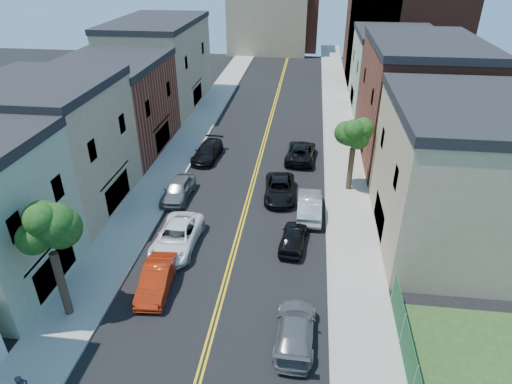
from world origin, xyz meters
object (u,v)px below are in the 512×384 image
(red_sedan, at_px, (157,279))
(silver_car_right, at_px, (309,205))
(grey_car_left, at_px, (178,189))
(dark_car_right_far, at_px, (301,152))
(white_pickup, at_px, (177,237))
(black_car_left, at_px, (207,152))
(black_suv_lane, at_px, (280,189))
(grey_car_right, at_px, (295,330))
(black_car_right, at_px, (293,237))

(red_sedan, height_order, silver_car_right, silver_car_right)
(red_sedan, relative_size, grey_car_left, 0.95)
(dark_car_right_far, bearing_deg, white_pickup, 66.51)
(grey_car_left, relative_size, silver_car_right, 0.95)
(black_car_left, bearing_deg, black_suv_lane, -35.91)
(grey_car_right, distance_m, silver_car_right, 12.08)
(black_car_left, distance_m, silver_car_right, 13.00)
(grey_car_right, bearing_deg, grey_car_left, -52.14)
(black_car_left, relative_size, black_car_right, 1.25)
(dark_car_right_far, bearing_deg, black_suv_lane, 82.89)
(white_pickup, xyz_separation_m, grey_car_right, (8.09, -6.97, -0.08))
(dark_car_right_far, distance_m, black_suv_lane, 7.44)
(grey_car_left, bearing_deg, grey_car_right, -51.55)
(black_car_right, bearing_deg, white_pickup, 13.43)
(dark_car_right_far, bearing_deg, grey_car_right, 94.97)
(grey_car_left, bearing_deg, dark_car_right_far, 44.46)
(black_car_right, height_order, black_suv_lane, black_suv_lane)
(white_pickup, xyz_separation_m, grey_car_left, (-1.70, 6.31, 0.02))
(white_pickup, distance_m, dark_car_right_far, 16.65)
(black_suv_lane, bearing_deg, white_pickup, -133.09)
(grey_car_right, bearing_deg, black_car_left, -64.88)
(black_car_left, distance_m, black_suv_lane, 9.62)
(black_car_right, height_order, dark_car_right_far, dark_car_right_far)
(red_sedan, bearing_deg, black_suv_lane, 57.71)
(red_sedan, height_order, white_pickup, white_pickup)
(red_sedan, height_order, grey_car_right, red_sedan)
(red_sedan, bearing_deg, grey_car_left, 95.03)
(black_suv_lane, bearing_deg, silver_car_right, -48.76)
(red_sedan, distance_m, black_suv_lane, 13.19)
(grey_car_right, height_order, black_suv_lane, black_suv_lane)
(dark_car_right_far, bearing_deg, red_sedan, 71.81)
(grey_car_left, height_order, black_car_right, grey_car_left)
(red_sedan, xyz_separation_m, grey_car_left, (-1.70, 10.45, 0.07))
(red_sedan, relative_size, black_car_left, 0.89)
(black_car_left, xyz_separation_m, grey_car_right, (9.12, -20.81, -0.03))
(black_suv_lane, bearing_deg, grey_car_right, -86.06)
(black_car_left, height_order, silver_car_right, silver_car_right)
(white_pickup, distance_m, black_suv_lane, 9.74)
(red_sedan, distance_m, grey_car_right, 8.57)
(black_car_right, bearing_deg, silver_car_right, -98.19)
(black_car_right, distance_m, black_suv_lane, 6.59)
(red_sedan, bearing_deg, black_car_right, 30.14)
(white_pickup, bearing_deg, grey_car_right, -39.55)
(grey_car_left, bearing_deg, red_sedan, -78.72)
(white_pickup, xyz_separation_m, silver_car_right, (8.58, 5.10, 0.04))
(white_pickup, xyz_separation_m, black_car_right, (7.60, 1.06, -0.09))
(red_sedan, height_order, grey_car_left, grey_car_left)
(grey_car_left, distance_m, grey_car_right, 16.50)
(black_car_left, height_order, black_suv_lane, black_car_left)
(black_car_left, bearing_deg, grey_car_right, -61.02)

